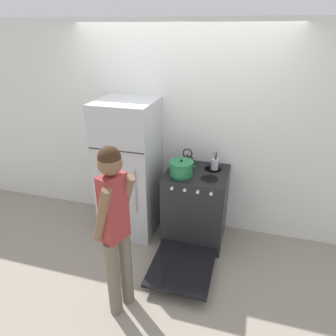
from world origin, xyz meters
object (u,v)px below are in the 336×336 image
(stove_range, at_px, (195,208))
(tea_kettle, at_px, (187,161))
(dutch_oven_pot, at_px, (181,168))
(person, at_px, (115,225))
(utensil_jar, at_px, (215,164))
(refrigerator, at_px, (129,169))

(stove_range, relative_size, tea_kettle, 6.12)
(dutch_oven_pot, height_order, person, person)
(person, bearing_deg, stove_range, -0.61)
(tea_kettle, distance_m, utensil_jar, 0.33)
(refrigerator, bearing_deg, utensil_jar, 7.98)
(stove_range, distance_m, tea_kettle, 0.58)
(utensil_jar, distance_m, person, 1.51)
(stove_range, xyz_separation_m, tea_kettle, (-0.15, 0.17, 0.54))
(stove_range, relative_size, utensil_jar, 5.17)
(stove_range, height_order, dutch_oven_pot, dutch_oven_pot)
(stove_range, relative_size, person, 0.84)
(dutch_oven_pot, xyz_separation_m, utensil_jar, (0.34, 0.26, -0.02))
(tea_kettle, bearing_deg, utensil_jar, 1.06)
(dutch_oven_pot, xyz_separation_m, tea_kettle, (0.01, 0.26, -0.01))
(dutch_oven_pot, distance_m, utensil_jar, 0.43)
(refrigerator, distance_m, tea_kettle, 0.73)
(utensil_jar, bearing_deg, refrigerator, -172.02)
(stove_range, bearing_deg, dutch_oven_pot, -150.70)
(dutch_oven_pot, relative_size, utensil_jar, 1.17)
(refrigerator, height_order, stove_range, refrigerator)
(dutch_oven_pot, distance_m, person, 1.14)
(refrigerator, distance_m, stove_range, 0.94)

